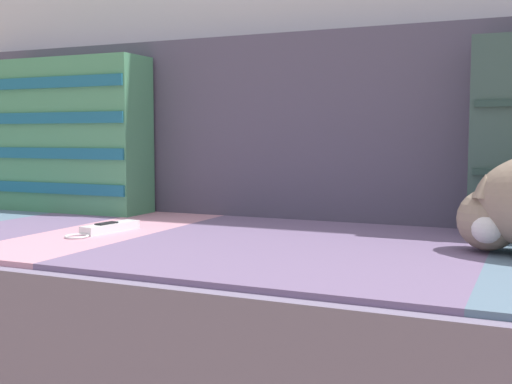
% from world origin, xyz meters
% --- Properties ---
extents(couch, '(2.14, 0.86, 0.37)m').
position_xyz_m(couch, '(-0.00, 0.12, 0.18)').
color(couch, '#3D3838').
rests_on(couch, ground_plane).
extents(sofa_backrest, '(2.09, 0.14, 0.46)m').
position_xyz_m(sofa_backrest, '(0.00, 0.48, 0.60)').
color(sofa_backrest, '#514C60').
rests_on(sofa_backrest, couch).
extents(throw_pillow_striped, '(0.47, 0.14, 0.41)m').
position_xyz_m(throw_pillow_striped, '(-0.55, 0.33, 0.58)').
color(throw_pillow_striped, '#4C9366').
rests_on(throw_pillow_striped, couch).
extents(game_remote_near, '(0.07, 0.20, 0.02)m').
position_xyz_m(game_remote_near, '(-0.21, 0.05, 0.38)').
color(game_remote_near, white).
rests_on(game_remote_near, couch).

